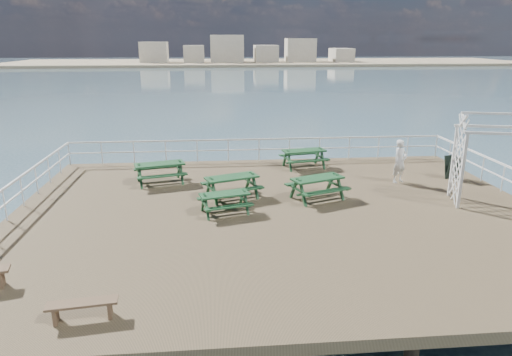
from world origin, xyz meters
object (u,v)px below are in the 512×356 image
object	(u,v)px
person	(400,161)
picnic_table_c	(304,155)
picnic_table_b	(160,169)
flat_bench_near	(82,306)
picnic_table_d	(225,199)
picnic_table_a	(232,182)
trellis_arbor	(494,164)
picnic_table_e	(317,183)

from	to	relation	value
person	picnic_table_c	bearing A→B (deg)	118.29
picnic_table_b	flat_bench_near	bearing A→B (deg)	-108.16
picnic_table_c	picnic_table_d	world-z (taller)	picnic_table_c
picnic_table_a	trellis_arbor	world-z (taller)	trellis_arbor
picnic_table_b	trellis_arbor	distance (m)	12.46
picnic_table_c	trellis_arbor	bearing A→B (deg)	-53.80
picnic_table_c	flat_bench_near	size ratio (longest dim) A/B	1.48
trellis_arbor	picnic_table_a	bearing A→B (deg)	-174.49
picnic_table_b	picnic_table_d	xyz separation A→B (m)	(2.53, -3.57, -0.10)
picnic_table_c	picnic_table_e	xyz separation A→B (m)	(-0.33, -4.27, -0.00)
picnic_table_d	picnic_table_e	xyz separation A→B (m)	(3.40, 1.13, 0.09)
picnic_table_e	person	size ratio (longest dim) A/B	1.32
picnic_table_a	flat_bench_near	size ratio (longest dim) A/B	1.58
picnic_table_a	flat_bench_near	distance (m)	8.14
picnic_table_b	picnic_table_d	bearing A→B (deg)	-69.37
picnic_table_c	trellis_arbor	world-z (taller)	trellis_arbor
picnic_table_a	person	world-z (taller)	person
picnic_table_c	picnic_table_b	bearing A→B (deg)	-174.49
picnic_table_c	picnic_table_e	size ratio (longest dim) A/B	0.93
picnic_table_d	picnic_table_e	world-z (taller)	picnic_table_e
flat_bench_near	trellis_arbor	bearing A→B (deg)	18.44
picnic_table_e	picnic_table_a	bearing A→B (deg)	152.17
picnic_table_d	person	xyz separation A→B (m)	(7.18, 2.85, 0.37)
picnic_table_c	picnic_table_d	xyz separation A→B (m)	(-3.73, -5.39, -0.09)
picnic_table_d	picnic_table_b	bearing A→B (deg)	110.72
trellis_arbor	picnic_table_d	bearing A→B (deg)	-164.96
picnic_table_b	picnic_table_e	bearing A→B (deg)	-37.07
picnic_table_e	trellis_arbor	world-z (taller)	trellis_arbor
picnic_table_c	trellis_arbor	distance (m)	7.82
picnic_table_a	flat_bench_near	xyz separation A→B (m)	(-3.40, -7.40, -0.29)
person	trellis_arbor	bearing A→B (deg)	-76.30
picnic_table_b	person	world-z (taller)	person
picnic_table_a	trellis_arbor	bearing A→B (deg)	-28.78
person	picnic_table_e	bearing A→B (deg)	179.25
picnic_table_e	flat_bench_near	size ratio (longest dim) A/B	1.58
picnic_table_d	person	size ratio (longest dim) A/B	1.09
picnic_table_c	person	xyz separation A→B (m)	(3.45, -2.54, 0.29)
flat_bench_near	trellis_arbor	size ratio (longest dim) A/B	0.45
picnic_table_b	picnic_table_e	world-z (taller)	picnic_table_b
picnic_table_a	picnic_table_b	distance (m)	3.49
picnic_table_c	picnic_table_e	world-z (taller)	picnic_table_c
picnic_table_d	picnic_table_a	bearing A→B (deg)	64.19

